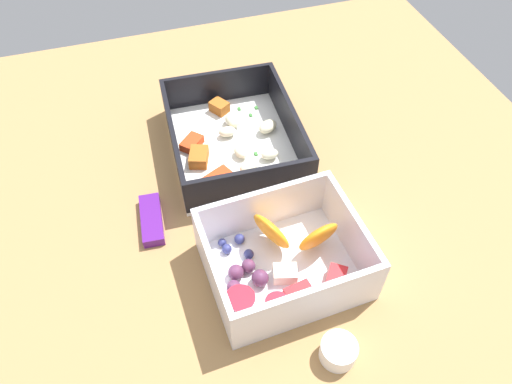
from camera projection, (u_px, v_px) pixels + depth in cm
name	position (u px, v px, depth cm)	size (l,w,h in cm)	color
table_surface	(265.00, 194.00, 60.44)	(80.00, 80.00, 2.00)	#9E7547
pasta_container	(233.00, 139.00, 63.09)	(20.66, 16.97, 5.56)	white
fruit_bowl	(283.00, 260.00, 50.28)	(13.98, 16.63, 6.46)	white
candy_bar	(152.00, 220.00, 55.85)	(7.00, 2.40, 1.20)	#51197A
paper_cup_liner	(341.00, 350.00, 45.19)	(3.52, 3.52, 2.19)	white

